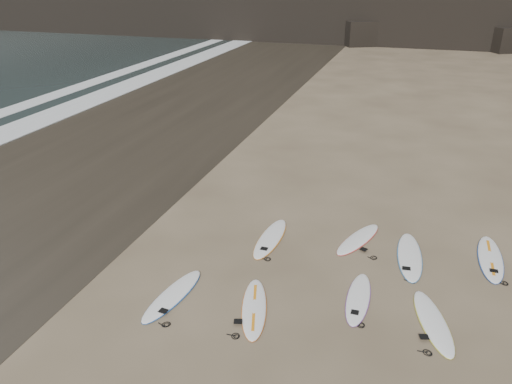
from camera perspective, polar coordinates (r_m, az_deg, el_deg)
ground at (r=12.62m, az=12.52°, el=-12.84°), size 240.00×240.00×0.00m
wet_sand at (r=25.36m, az=-15.30°, el=6.24°), size 12.00×200.00×0.01m
foam_near at (r=28.65m, az=-24.71°, el=6.95°), size 2.20×200.00×0.05m
surfboard_0 at (r=12.86m, az=-9.50°, el=-11.53°), size 0.90×2.49×0.09m
surfboard_1 at (r=12.29m, az=-0.21°, el=-13.07°), size 1.20×2.46×0.09m
surfboard_2 at (r=12.84m, az=11.62°, el=-11.78°), size 0.56×2.25×0.08m
surfboard_3 at (r=12.56m, az=19.58°, el=-13.79°), size 1.25×2.47×0.09m
surfboard_5 at (r=15.11m, az=1.65°, el=-5.27°), size 0.68×2.57×0.09m
surfboard_6 at (r=15.37m, az=11.60°, el=-5.27°), size 1.37×2.40×0.08m
surfboard_7 at (r=14.87m, az=17.16°, el=-6.99°), size 0.87×2.74×0.10m
surfboard_8 at (r=15.58m, az=25.22°, el=-6.84°), size 0.66×2.63×0.09m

